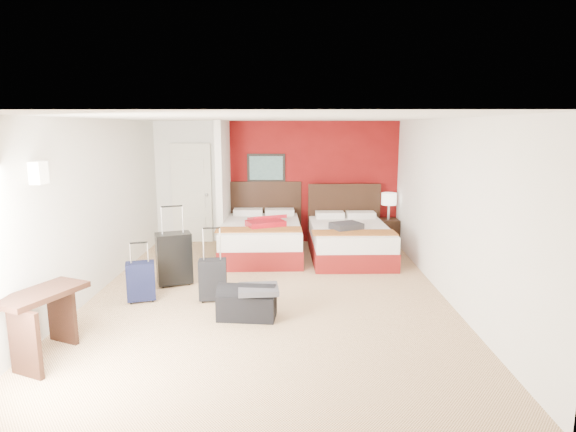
{
  "coord_description": "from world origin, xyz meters",
  "views": [
    {
      "loc": [
        0.34,
        -6.56,
        2.39
      ],
      "look_at": [
        0.27,
        0.8,
        1.0
      ],
      "focal_mm": 29.7,
      "sensor_mm": 36.0,
      "label": 1
    }
  ],
  "objects_px": {
    "red_suitcase_open": "(266,221)",
    "duffel_bag": "(247,304)",
    "suitcase_black": "(174,260)",
    "table_lamp": "(389,206)",
    "nightstand": "(388,232)",
    "suitcase_navy": "(141,283)",
    "suitcase_charcoal": "(213,281)",
    "bed_left": "(261,239)",
    "bed_right": "(349,242)",
    "desk": "(45,325)"
  },
  "relations": [
    {
      "from": "red_suitcase_open",
      "to": "duffel_bag",
      "type": "distance_m",
      "value": 2.91
    },
    {
      "from": "suitcase_black",
      "to": "table_lamp",
      "type": "bearing_deg",
      "value": 12.27
    },
    {
      "from": "red_suitcase_open",
      "to": "nightstand",
      "type": "height_order",
      "value": "red_suitcase_open"
    },
    {
      "from": "red_suitcase_open",
      "to": "suitcase_navy",
      "type": "relative_size",
      "value": 1.69
    },
    {
      "from": "suitcase_charcoal",
      "to": "suitcase_navy",
      "type": "relative_size",
      "value": 1.06
    },
    {
      "from": "bed_left",
      "to": "bed_right",
      "type": "xyz_separation_m",
      "value": [
        1.63,
        -0.14,
        -0.01
      ]
    },
    {
      "from": "suitcase_charcoal",
      "to": "table_lamp",
      "type": "bearing_deg",
      "value": 40.17
    },
    {
      "from": "red_suitcase_open",
      "to": "suitcase_navy",
      "type": "bearing_deg",
      "value": -148.15
    },
    {
      "from": "nightstand",
      "to": "table_lamp",
      "type": "distance_m",
      "value": 0.54
    },
    {
      "from": "bed_left",
      "to": "red_suitcase_open",
      "type": "relative_size",
      "value": 2.34
    },
    {
      "from": "suitcase_charcoal",
      "to": "bed_right",
      "type": "bearing_deg",
      "value": 39.87
    },
    {
      "from": "red_suitcase_open",
      "to": "desk",
      "type": "height_order",
      "value": "same"
    },
    {
      "from": "desk",
      "to": "bed_left",
      "type": "bearing_deg",
      "value": 86.71
    },
    {
      "from": "bed_left",
      "to": "suitcase_navy",
      "type": "xyz_separation_m",
      "value": [
        -1.51,
        -2.39,
        -0.05
      ]
    },
    {
      "from": "nightstand",
      "to": "suitcase_charcoal",
      "type": "relative_size",
      "value": 0.98
    },
    {
      "from": "nightstand",
      "to": "duffel_bag",
      "type": "distance_m",
      "value": 4.54
    },
    {
      "from": "bed_left",
      "to": "bed_right",
      "type": "distance_m",
      "value": 1.64
    },
    {
      "from": "bed_right",
      "to": "duffel_bag",
      "type": "relative_size",
      "value": 2.77
    },
    {
      "from": "duffel_bag",
      "to": "desk",
      "type": "bearing_deg",
      "value": -147.09
    },
    {
      "from": "bed_right",
      "to": "table_lamp",
      "type": "xyz_separation_m",
      "value": [
        0.89,
        0.95,
        0.51
      ]
    },
    {
      "from": "table_lamp",
      "to": "suitcase_black",
      "type": "relative_size",
      "value": 0.69
    },
    {
      "from": "suitcase_black",
      "to": "nightstand",
      "type": "bearing_deg",
      "value": 12.27
    },
    {
      "from": "bed_right",
      "to": "table_lamp",
      "type": "relative_size",
      "value": 3.74
    },
    {
      "from": "bed_left",
      "to": "suitcase_charcoal",
      "type": "xyz_separation_m",
      "value": [
        -0.52,
        -2.35,
        -0.03
      ]
    },
    {
      "from": "red_suitcase_open",
      "to": "suitcase_black",
      "type": "distance_m",
      "value": 2.07
    },
    {
      "from": "suitcase_navy",
      "to": "duffel_bag",
      "type": "relative_size",
      "value": 0.73
    },
    {
      "from": "suitcase_black",
      "to": "suitcase_navy",
      "type": "bearing_deg",
      "value": -132.76
    },
    {
      "from": "nightstand",
      "to": "desk",
      "type": "relative_size",
      "value": 0.62
    },
    {
      "from": "table_lamp",
      "to": "suitcase_charcoal",
      "type": "bearing_deg",
      "value": -133.88
    },
    {
      "from": "nightstand",
      "to": "suitcase_charcoal",
      "type": "xyz_separation_m",
      "value": [
        -3.04,
        -3.16,
        0.01
      ]
    },
    {
      "from": "suitcase_charcoal",
      "to": "bed_left",
      "type": "bearing_deg",
      "value": 71.58
    },
    {
      "from": "bed_right",
      "to": "suitcase_charcoal",
      "type": "height_order",
      "value": "bed_right"
    },
    {
      "from": "table_lamp",
      "to": "suitcase_navy",
      "type": "distance_m",
      "value": 5.17
    },
    {
      "from": "bed_right",
      "to": "red_suitcase_open",
      "type": "bearing_deg",
      "value": 176.8
    },
    {
      "from": "duffel_bag",
      "to": "nightstand",
      "type": "bearing_deg",
      "value": 61.02
    },
    {
      "from": "red_suitcase_open",
      "to": "table_lamp",
      "type": "bearing_deg",
      "value": -2.51
    },
    {
      "from": "bed_right",
      "to": "suitcase_black",
      "type": "bearing_deg",
      "value": -153.57
    },
    {
      "from": "nightstand",
      "to": "suitcase_black",
      "type": "xyz_separation_m",
      "value": [
        -3.74,
        -2.47,
        0.11
      ]
    },
    {
      "from": "bed_left",
      "to": "bed_right",
      "type": "relative_size",
      "value": 1.04
    },
    {
      "from": "nightstand",
      "to": "desk",
      "type": "bearing_deg",
      "value": -138.69
    },
    {
      "from": "red_suitcase_open",
      "to": "suitcase_black",
      "type": "height_order",
      "value": "suitcase_black"
    },
    {
      "from": "bed_right",
      "to": "suitcase_black",
      "type": "distance_m",
      "value": 3.24
    },
    {
      "from": "red_suitcase_open",
      "to": "suitcase_charcoal",
      "type": "relative_size",
      "value": 1.6
    },
    {
      "from": "table_lamp",
      "to": "suitcase_black",
      "type": "distance_m",
      "value": 4.51
    },
    {
      "from": "suitcase_navy",
      "to": "duffel_bag",
      "type": "xyz_separation_m",
      "value": [
        1.52,
        -0.58,
        -0.08
      ]
    },
    {
      "from": "bed_right",
      "to": "nightstand",
      "type": "xyz_separation_m",
      "value": [
        0.89,
        0.95,
        -0.03
      ]
    },
    {
      "from": "table_lamp",
      "to": "bed_left",
      "type": "bearing_deg",
      "value": -162.23
    },
    {
      "from": "table_lamp",
      "to": "suitcase_black",
      "type": "xyz_separation_m",
      "value": [
        -3.74,
        -2.47,
        -0.42
      ]
    },
    {
      "from": "bed_left",
      "to": "suitcase_charcoal",
      "type": "bearing_deg",
      "value": -104.89
    },
    {
      "from": "nightstand",
      "to": "table_lamp",
      "type": "bearing_deg",
      "value": 0.0
    }
  ]
}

